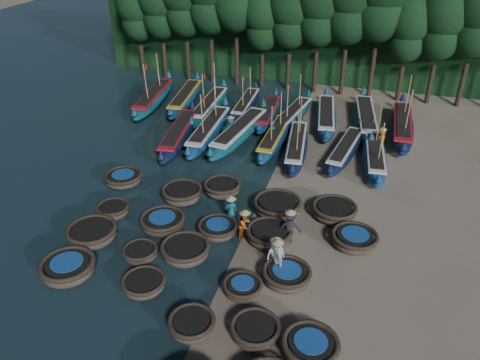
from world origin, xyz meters
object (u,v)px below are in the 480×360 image
(long_boat_16, at_px, (366,118))
(long_boat_12, at_px, (246,104))
(coracle_21, at_px, (182,193))
(coracle_22, at_px, (222,188))
(long_boat_15, at_px, (326,117))
(coracle_8, at_px, (255,331))
(fisherman_5, at_px, (231,128))
(long_boat_10, at_px, (185,98))
(fisherman_4, at_px, (277,257))
(long_boat_11, at_px, (209,106))
(fisherman_2, at_px, (245,225))
(long_boat_13, at_px, (268,113))
(long_boat_2, at_px, (179,134))
(coracle_12, at_px, (185,250))
(coracle_5, at_px, (68,268))
(coracle_19, at_px, (354,239))
(fisherman_6, at_px, (381,139))
(coracle_10, at_px, (92,233))
(coracle_11, at_px, (140,253))
(long_boat_8, at_px, (374,155))
(long_boat_6, at_px, (296,146))
(coracle_7, at_px, (192,325))
(coracle_23, at_px, (277,206))
(long_boat_5, at_px, (275,137))
(coracle_18, at_px, (269,234))
(long_boat_9, at_px, (154,98))
(fisherman_1, at_px, (231,210))
(coracle_14, at_px, (287,275))
(long_boat_17, at_px, (402,126))
(coracle_13, at_px, (243,288))
(coracle_17, at_px, (218,229))
(coracle_20, at_px, (124,178))
(coracle_6, at_px, (144,284))
(long_boat_14, at_px, (292,116))
(coracle_24, at_px, (334,211))
(coracle_9, at_px, (310,348))
(coracle_15, at_px, (113,210))
(long_boat_7, at_px, (345,150))
(long_boat_4, at_px, (240,132))

(long_boat_16, bearing_deg, long_boat_12, 170.23)
(long_boat_12, bearing_deg, coracle_21, -91.19)
(coracle_22, distance_m, long_boat_15, 12.19)
(coracle_8, bearing_deg, fisherman_5, 110.57)
(long_boat_10, distance_m, fisherman_4, 20.87)
(long_boat_11, distance_m, fisherman_2, 15.99)
(long_boat_13, bearing_deg, long_boat_2, -135.32)
(coracle_12, relative_size, long_boat_2, 0.27)
(coracle_5, bearing_deg, fisherman_5, 80.55)
(coracle_19, distance_m, fisherman_6, 10.49)
(coracle_12, relative_size, long_boat_12, 0.31)
(coracle_10, distance_m, long_boat_11, 16.64)
(coracle_11, distance_m, long_boat_8, 15.80)
(coracle_5, relative_size, long_boat_6, 0.30)
(coracle_7, height_order, coracle_23, coracle_23)
(long_boat_5, bearing_deg, coracle_18, -77.74)
(long_boat_9, height_order, fisherman_1, long_boat_9)
(coracle_14, relative_size, coracle_21, 0.90)
(long_boat_16, bearing_deg, long_boat_17, -23.08)
(coracle_13, xyz_separation_m, coracle_19, (4.12, 4.53, 0.05))
(coracle_22, bearing_deg, coracle_17, -74.79)
(coracle_20, bearing_deg, coracle_11, -55.19)
(coracle_13, xyz_separation_m, coracle_21, (-5.12, 5.87, 0.09))
(coracle_13, distance_m, long_boat_10, 21.71)
(coracle_11, height_order, fisherman_5, fisherman_5)
(coracle_6, distance_m, long_boat_6, 14.56)
(fisherman_2, relative_size, fisherman_6, 0.95)
(coracle_23, bearing_deg, long_boat_14, 97.42)
(coracle_24, xyz_separation_m, long_boat_5, (-4.84, 7.48, 0.07))
(coracle_18, xyz_separation_m, long_boat_14, (-1.73, 14.40, 0.07))
(coracle_5, bearing_deg, long_boat_8, 50.08)
(coracle_20, xyz_separation_m, coracle_23, (9.06, -0.33, 0.06))
(coracle_5, relative_size, long_boat_2, 0.28)
(fisherman_2, bearing_deg, coracle_23, -5.00)
(coracle_9, bearing_deg, long_boat_9, 127.65)
(coracle_11, height_order, coracle_22, coracle_22)
(coracle_10, xyz_separation_m, coracle_15, (-0.12, 2.14, -0.08))
(long_boat_13, distance_m, fisherman_2, 14.63)
(coracle_12, relative_size, coracle_18, 1.00)
(long_boat_10, height_order, fisherman_6, fisherman_6)
(coracle_14, bearing_deg, long_boat_7, 84.43)
(coracle_17, xyz_separation_m, long_boat_13, (-1.04, 14.53, 0.10))
(coracle_7, xyz_separation_m, fisherman_5, (-3.69, 16.47, 0.45))
(coracle_12, xyz_separation_m, long_boat_5, (1.24, 12.59, 0.08))
(fisherman_4, bearing_deg, coracle_18, 174.40)
(coracle_5, relative_size, fisherman_5, 1.30)
(coracle_19, distance_m, long_boat_4, 12.74)
(coracle_8, relative_size, long_boat_8, 0.24)
(coracle_19, bearing_deg, long_boat_17, 81.21)
(coracle_7, bearing_deg, coracle_13, 62.66)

